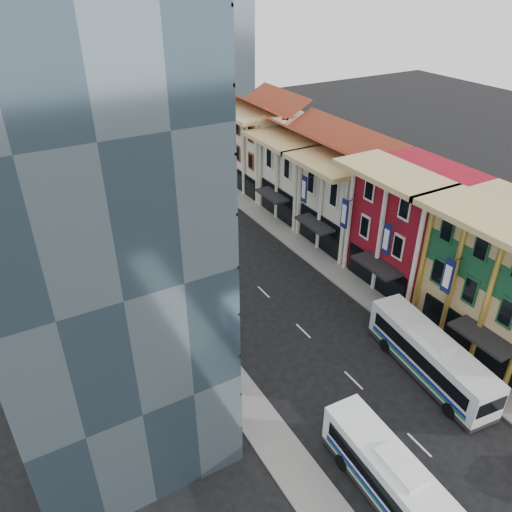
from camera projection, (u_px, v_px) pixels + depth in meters
ground at (430, 456)px, 33.29m from camera, size 200.00×200.00×0.00m
sidewalk_right at (332, 269)px, 53.30m from camera, size 3.00×90.00×0.15m
sidewalk_left at (184, 317)px, 46.06m from camera, size 3.00×90.00×0.15m
shophouse_red at (413, 227)px, 48.88m from camera, size 8.00×10.00×12.00m
shophouse_cream_near at (350, 201)px, 56.49m from camera, size 8.00×9.00×10.00m
shophouse_cream_mid at (305, 175)px, 63.21m from camera, size 8.00×9.00×10.00m
shophouse_cream_far at (263, 148)px, 70.79m from camera, size 8.00×12.00×11.00m
office_tower at (65, 200)px, 32.58m from camera, size 12.00×26.00×30.00m
office_block_far at (45, 189)px, 54.27m from camera, size 10.00×18.00×14.00m
bus_left_near at (396, 484)px, 29.45m from camera, size 3.16×11.70×3.72m
bus_left_far at (169, 242)px, 54.74m from camera, size 3.40×11.48×3.63m
bus_right at (430, 355)px, 38.87m from camera, size 4.20×12.51×3.94m
sedan_left at (402, 481)px, 30.95m from camera, size 1.58×3.74×1.26m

